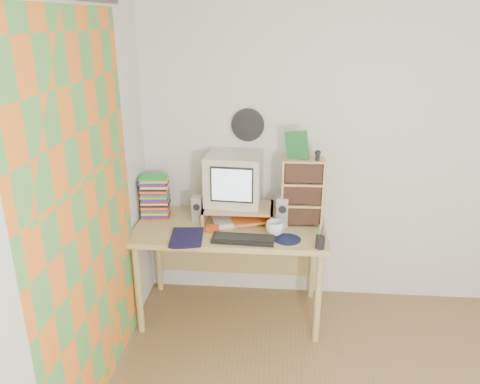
% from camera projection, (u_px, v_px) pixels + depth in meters
% --- Properties ---
extents(back_wall, '(3.50, 0.00, 3.50)m').
position_uv_depth(back_wall, '(370.00, 150.00, 3.53)').
color(back_wall, white).
rests_on(back_wall, floor).
extents(left_wall, '(0.00, 3.50, 3.50)m').
position_uv_depth(left_wall, '(33.00, 247.00, 2.03)').
color(left_wall, white).
rests_on(left_wall, floor).
extents(curtain, '(0.00, 2.20, 2.20)m').
position_uv_depth(curtain, '(88.00, 223.00, 2.51)').
color(curtain, orange).
rests_on(curtain, left_wall).
extents(wall_disc, '(0.25, 0.02, 0.25)m').
position_uv_depth(wall_disc, '(248.00, 125.00, 3.52)').
color(wall_disc, black).
rests_on(wall_disc, back_wall).
extents(desk, '(1.40, 0.70, 0.75)m').
position_uv_depth(desk, '(232.00, 239.00, 3.55)').
color(desk, tan).
rests_on(desk, floor).
extents(monitor_riser, '(0.52, 0.30, 0.12)m').
position_uv_depth(monitor_riser, '(238.00, 209.00, 3.50)').
color(monitor_riser, tan).
rests_on(monitor_riser, desk).
extents(crt_monitor, '(0.43, 0.43, 0.38)m').
position_uv_depth(crt_monitor, '(234.00, 180.00, 3.47)').
color(crt_monitor, beige).
rests_on(crt_monitor, monitor_riser).
extents(speaker_left, '(0.08, 0.08, 0.20)m').
position_uv_depth(speaker_left, '(198.00, 209.00, 3.49)').
color(speaker_left, '#AEADB2').
rests_on(speaker_left, desk).
extents(speaker_right, '(0.09, 0.09, 0.22)m').
position_uv_depth(speaker_right, '(282.00, 211.00, 3.41)').
color(speaker_right, '#AEADB2').
rests_on(speaker_right, desk).
extents(keyboard, '(0.43, 0.16, 0.03)m').
position_uv_depth(keyboard, '(243.00, 239.00, 3.20)').
color(keyboard, black).
rests_on(keyboard, desk).
extents(dvd_stack, '(0.22, 0.16, 0.29)m').
position_uv_depth(dvd_stack, '(155.00, 198.00, 3.57)').
color(dvd_stack, brown).
rests_on(dvd_stack, desk).
extents(cd_rack, '(0.31, 0.17, 0.50)m').
position_uv_depth(cd_rack, '(302.00, 192.00, 3.39)').
color(cd_rack, tan).
rests_on(cd_rack, desk).
extents(mug, '(0.16, 0.16, 0.10)m').
position_uv_depth(mug, '(275.00, 228.00, 3.28)').
color(mug, white).
rests_on(mug, desk).
extents(diary, '(0.29, 0.23, 0.05)m').
position_uv_depth(diary, '(171.00, 236.00, 3.22)').
color(diary, black).
rests_on(diary, desk).
extents(mousepad, '(0.20, 0.20, 0.00)m').
position_uv_depth(mousepad, '(287.00, 239.00, 3.23)').
color(mousepad, black).
rests_on(mousepad, desk).
extents(pen_cup, '(0.07, 0.07, 0.13)m').
position_uv_depth(pen_cup, '(320.00, 240.00, 3.09)').
color(pen_cup, black).
rests_on(pen_cup, desk).
extents(papers, '(0.36, 0.31, 0.04)m').
position_uv_depth(papers, '(240.00, 219.00, 3.50)').
color(papers, silver).
rests_on(papers, desk).
extents(red_box, '(0.09, 0.06, 0.04)m').
position_uv_depth(red_box, '(213.00, 229.00, 3.35)').
color(red_box, red).
rests_on(red_box, desk).
extents(game_box, '(0.16, 0.07, 0.20)m').
position_uv_depth(game_box, '(297.00, 145.00, 3.27)').
color(game_box, '#1B6029').
rests_on(game_box, cd_rack).
extents(webcam, '(0.05, 0.05, 0.08)m').
position_uv_depth(webcam, '(318.00, 155.00, 3.25)').
color(webcam, black).
rests_on(webcam, cd_rack).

